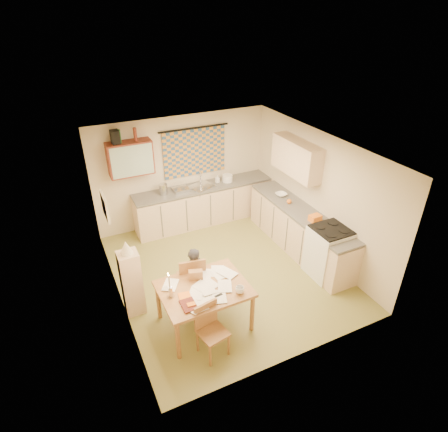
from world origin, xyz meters
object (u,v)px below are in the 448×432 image
stove (328,252)px  person (194,276)px  counter_back (205,204)px  counter_right (299,230)px  shelf_stand (132,283)px  dining_table (204,306)px  chair_far (192,286)px

stove → person: person is taller
counter_back → counter_right: same height
counter_back → shelf_stand: bearing=-135.3°
stove → dining_table: (-2.59, -0.19, -0.12)m
stove → dining_table: bearing=-175.7°
counter_right → shelf_stand: size_ratio=2.50×
counter_right → shelf_stand: 3.56m
person → shelf_stand: size_ratio=0.94×
chair_far → person: 0.26m
chair_far → shelf_stand: 1.02m
stove → shelf_stand: shelf_stand is taller
chair_far → shelf_stand: (-0.96, 0.18, 0.29)m
person → shelf_stand: bearing=-33.1°
counter_right → stove: bearing=-90.0°
counter_back → person: size_ratio=2.98×
stove → chair_far: stove is taller
person → counter_back: bearing=-136.7°
person → chair_far: bearing=-89.2°
shelf_stand → stove: bearing=-9.5°
dining_table → person: size_ratio=1.23×
stove → person: bearing=172.1°
counter_right → chair_far: chair_far is taller
chair_far → shelf_stand: shelf_stand is taller
dining_table → person: (0.04, 0.55, 0.18)m
chair_far → shelf_stand: size_ratio=0.82×
dining_table → person: bearing=85.0°
counter_back → counter_right: 2.30m
dining_table → counter_back: bearing=65.7°
person → dining_table: bearing=66.4°
counter_right → dining_table: size_ratio=2.16×
stove → chair_far: (-2.58, 0.41, -0.20)m
chair_far → dining_table: bearing=98.3°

